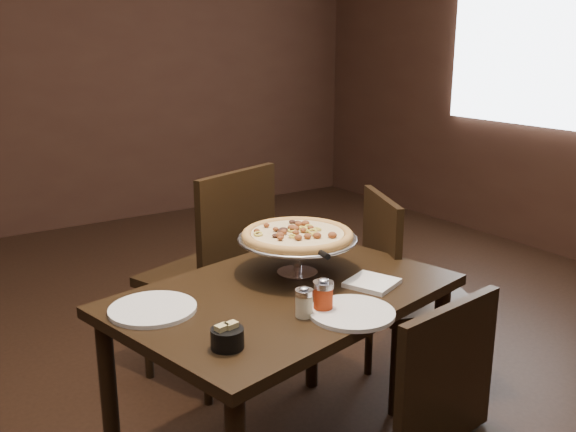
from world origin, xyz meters
TOP-DOWN VIEW (x-y plane):
  - room at (0.06, 0.03)m, footprint 6.04×7.04m
  - dining_table at (0.06, -0.04)m, footprint 1.24×0.96m
  - pizza_stand at (0.19, 0.06)m, footprint 0.42×0.42m
  - parmesan_shaker at (-0.00, -0.25)m, footprint 0.06×0.06m
  - pepper_flake_shaker at (0.07, -0.26)m, footprint 0.06×0.06m
  - packet_caddy at (-0.29, -0.30)m, footprint 0.09×0.09m
  - napkin_stack at (0.34, -0.17)m, footprint 0.20×0.20m
  - plate_left at (-0.37, 0.04)m, footprint 0.27×0.27m
  - plate_near at (0.12, -0.33)m, footprint 0.26×0.26m
  - serving_spatula at (0.15, -0.12)m, footprint 0.14×0.14m
  - chair_far at (0.16, 0.65)m, footprint 0.58×0.58m
  - chair_side at (0.78, 0.11)m, footprint 0.55×0.55m

SIDE VIEW (x-z plane):
  - chair_side at x=0.78m, z-range 0.04..0.93m
  - chair_far at x=0.16m, z-range 0.05..1.03m
  - dining_table at x=0.06m, z-range 0.25..0.95m
  - plate_near at x=0.12m, z-range 0.69..0.70m
  - plate_left at x=-0.37m, z-range 0.69..0.71m
  - napkin_stack at x=0.34m, z-range 0.69..0.71m
  - packet_caddy at x=-0.29m, z-range 0.69..0.76m
  - parmesan_shaker at x=0.00m, z-range 0.69..0.79m
  - pepper_flake_shaker at x=0.07m, z-range 0.69..0.80m
  - serving_spatula at x=0.15m, z-range 0.82..0.84m
  - pizza_stand at x=0.19m, z-range 0.75..0.92m
  - room at x=0.06m, z-range -0.02..2.82m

